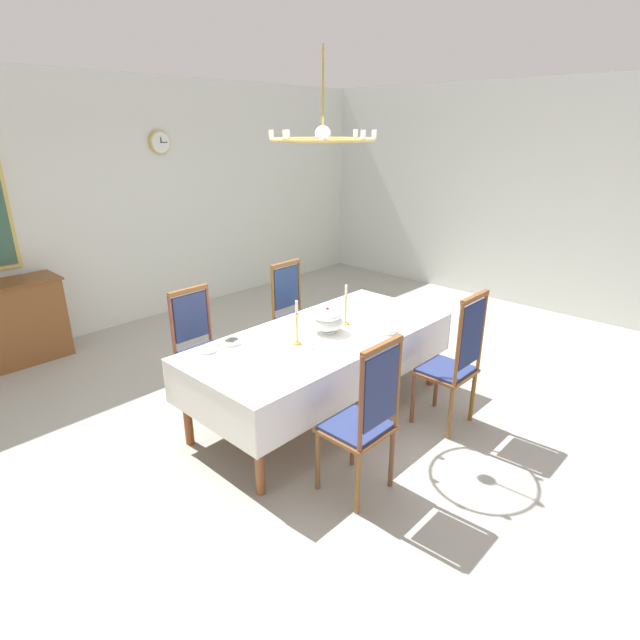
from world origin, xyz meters
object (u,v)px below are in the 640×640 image
Objects in this scene: chair_north_b at (295,312)px; mounted_clock at (160,142)px; spoon_primary at (392,327)px; spoon_secondary at (219,346)px; chair_south_a at (364,418)px; bowl_near_left at (386,330)px; chair_south_b at (454,361)px; bowl_far_left at (207,349)px; candlestick_west at (297,327)px; soup_tureen at (327,320)px; bowl_near_right at (231,342)px; dining_table at (322,342)px; chair_north_a at (201,345)px; chandelier at (323,138)px; candlestick_east at (346,308)px.

chair_north_b is 2.94m from mounted_clock.
spoon_primary is 1.02× the size of spoon_secondary.
bowl_near_left is (1.02, 0.57, 0.18)m from chair_south_a.
chair_south_b is 8.15× the size of bowl_far_left.
spoon_primary is (0.83, -0.35, -0.15)m from candlestick_west.
soup_tureen is at bearing -99.19° from mounted_clock.
spoon_primary is at bearing -28.51° from bowl_far_left.
bowl_near_left is at bearing -35.87° from bowl_near_right.
chair_south_a is 1.20m from chair_south_b.
spoon_secondary is at bearing 134.56° from chair_south_b.
bowl_near_left reaches higher than bowl_far_left.
chair_north_b is 1.34m from candlestick_west.
bowl_far_left is (-0.90, 0.42, 0.09)m from dining_table.
bowl_far_left is at bearing 155.00° from dining_table.
chair_south_a is 1.41m from bowl_far_left.
dining_table is at bearing 180.00° from soup_tureen.
bowl_near_right is (-0.06, 1.35, 0.18)m from chair_south_a.
dining_table is 1.00m from bowl_far_left.
chair_south_b is 7.89× the size of bowl_near_right.
bowl_far_left is 1.62m from spoon_primary.
chair_north_a reaches higher than bowl_far_left.
chair_north_b is at bearing 19.61° from bowl_far_left.
bowl_near_left is 1.23× the size of bowl_far_left.
chair_north_b is 1.59m from bowl_far_left.
chandelier reaches higher than chair_north_b.
chair_south_b is 3.27× the size of candlestick_east.
dining_table is at bearing 0.00° from candlestick_west.
bowl_far_left is (-0.23, 0.02, -0.00)m from bowl_near_right.
dining_table is 1.12m from chair_south_b.
chair_north_a is at bearing 122.95° from chandelier.
chair_south_a is 1.36m from candlestick_east.
dining_table is 1.12m from chair_north_b.
bowl_near_right is (-1.25, -0.55, 0.21)m from chair_north_b.
chair_north_b is 3.93× the size of mounted_clock.
dining_table is at bearing 57.23° from chair_south_a.
candlestick_east is at bearing 0.00° from soup_tureen.
spoon_primary is (1.14, 0.60, 0.16)m from chair_south_a.
mounted_clock is at bearing -90.51° from chair_north_b.
chair_south_a reaches higher than dining_table.
bowl_near_left reaches higher than dining_table.
dining_table is 2.01× the size of chair_south_b.
bowl_near_left is at bearing 107.41° from chair_south_b.
chair_south_b reaches higher than bowl_far_left.
dining_table is 2.25× the size of chair_north_a.
bowl_near_left is at bearing 29.33° from chair_south_a.
chair_south_a is 2.24m from chair_north_b.
candlestick_east is at bearing 124.58° from spoon_primary.
bowl_near_right is at bearing -113.23° from mounted_clock.
bowl_far_left is (-1.48, -0.53, 0.21)m from chair_north_b.
soup_tureen reaches higher than bowl_near_left.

